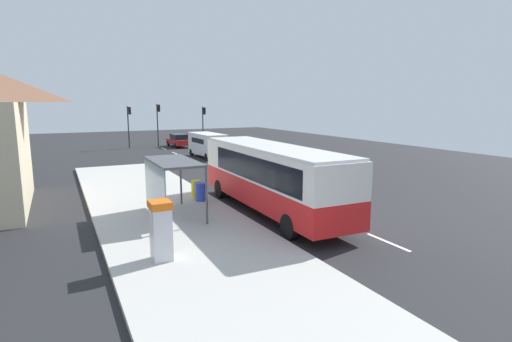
# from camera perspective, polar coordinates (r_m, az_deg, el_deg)

# --- Properties ---
(ground_plane) EXTENTS (56.00, 92.00, 0.04)m
(ground_plane) POSITION_cam_1_polar(r_m,az_deg,el_deg) (33.02, -7.21, 0.49)
(ground_plane) COLOR #262628
(sidewalk_platform) EXTENTS (6.20, 30.00, 0.18)m
(sidewalk_platform) POSITION_cam_1_polar(r_m,az_deg,el_deg) (19.96, -13.22, -5.44)
(sidewalk_platform) COLOR beige
(sidewalk_platform) RESTS_ON ground
(lane_stripe_seg_0) EXTENTS (0.16, 2.20, 0.01)m
(lane_stripe_seg_0) POSITION_cam_1_polar(r_m,az_deg,el_deg) (16.22, 18.10, -9.53)
(lane_stripe_seg_0) COLOR silver
(lane_stripe_seg_0) RESTS_ON ground
(lane_stripe_seg_1) EXTENTS (0.16, 2.20, 0.01)m
(lane_stripe_seg_1) POSITION_cam_1_polar(r_m,az_deg,el_deg) (19.90, 7.97, -5.57)
(lane_stripe_seg_1) COLOR silver
(lane_stripe_seg_1) RESTS_ON ground
(lane_stripe_seg_2) EXTENTS (0.16, 2.20, 0.01)m
(lane_stripe_seg_2) POSITION_cam_1_polar(r_m,az_deg,el_deg) (24.07, 1.25, -2.80)
(lane_stripe_seg_2) COLOR silver
(lane_stripe_seg_2) RESTS_ON ground
(lane_stripe_seg_3) EXTENTS (0.16, 2.20, 0.01)m
(lane_stripe_seg_3) POSITION_cam_1_polar(r_m,az_deg,el_deg) (28.50, -3.42, -0.85)
(lane_stripe_seg_3) COLOR silver
(lane_stripe_seg_3) RESTS_ON ground
(lane_stripe_seg_4) EXTENTS (0.16, 2.20, 0.01)m
(lane_stripe_seg_4) POSITION_cam_1_polar(r_m,az_deg,el_deg) (33.10, -6.80, 0.57)
(lane_stripe_seg_4) COLOR silver
(lane_stripe_seg_4) RESTS_ON ground
(lane_stripe_seg_5) EXTENTS (0.16, 2.20, 0.01)m
(lane_stripe_seg_5) POSITION_cam_1_polar(r_m,az_deg,el_deg) (37.80, -9.36, 1.64)
(lane_stripe_seg_5) COLOR silver
(lane_stripe_seg_5) RESTS_ON ground
(lane_stripe_seg_6) EXTENTS (0.16, 2.20, 0.01)m
(lane_stripe_seg_6) POSITION_cam_1_polar(r_m,az_deg,el_deg) (42.56, -11.35, 2.47)
(lane_stripe_seg_6) COLOR silver
(lane_stripe_seg_6) RESTS_ON ground
(lane_stripe_seg_7) EXTENTS (0.16, 2.20, 0.01)m
(lane_stripe_seg_7) POSITION_cam_1_polar(r_m,az_deg,el_deg) (47.38, -12.94, 3.13)
(lane_stripe_seg_7) COLOR silver
(lane_stripe_seg_7) RESTS_ON ground
(bus) EXTENTS (2.67, 11.05, 3.21)m
(bus) POSITION_cam_1_polar(r_m,az_deg,el_deg) (19.06, 2.07, -0.50)
(bus) COLOR red
(bus) RESTS_ON ground
(white_van) EXTENTS (2.22, 5.28, 2.30)m
(white_van) POSITION_cam_1_polar(r_m,az_deg,el_deg) (38.68, -6.85, 3.88)
(white_van) COLOR white
(white_van) RESTS_ON ground
(sedan_near) EXTENTS (1.94, 4.45, 1.52)m
(sedan_near) POSITION_cam_1_polar(r_m,az_deg,el_deg) (48.59, -10.84, 4.29)
(sedan_near) COLOR #A51919
(sedan_near) RESTS_ON ground
(ticket_machine) EXTENTS (0.66, 0.76, 1.94)m
(ticket_machine) POSITION_cam_1_polar(r_m,az_deg,el_deg) (13.43, -13.26, -8.09)
(ticket_machine) COLOR silver
(ticket_machine) RESTS_ON sidewalk_platform
(recycling_bin_blue) EXTENTS (0.52, 0.52, 0.95)m
(recycling_bin_blue) POSITION_cam_1_polar(r_m,az_deg,el_deg) (21.00, -7.83, -2.93)
(recycling_bin_blue) COLOR blue
(recycling_bin_blue) RESTS_ON sidewalk_platform
(recycling_bin_yellow) EXTENTS (0.52, 0.52, 0.95)m
(recycling_bin_yellow) POSITION_cam_1_polar(r_m,az_deg,el_deg) (21.65, -8.43, -2.57)
(recycling_bin_yellow) COLOR yellow
(recycling_bin_yellow) RESTS_ON sidewalk_platform
(traffic_light_near_side) EXTENTS (0.49, 0.28, 4.66)m
(traffic_light_near_side) POSITION_cam_1_polar(r_m,az_deg,el_deg) (49.59, -7.40, 7.19)
(traffic_light_near_side) COLOR #2D2D2D
(traffic_light_near_side) RESTS_ON ground
(traffic_light_far_side) EXTENTS (0.49, 0.28, 4.76)m
(traffic_light_far_side) POSITION_cam_1_polar(r_m,az_deg,el_deg) (48.28, -17.48, 6.83)
(traffic_light_far_side) COLOR #2D2D2D
(traffic_light_far_side) RESTS_ON ground
(traffic_light_median) EXTENTS (0.49, 0.28, 5.00)m
(traffic_light_median) POSITION_cam_1_polar(r_m,az_deg,el_deg) (49.72, -13.63, 7.24)
(traffic_light_median) COLOR #2D2D2D
(traffic_light_median) RESTS_ON ground
(bus_shelter) EXTENTS (1.80, 4.00, 2.50)m
(bus_shelter) POSITION_cam_1_polar(r_m,az_deg,el_deg) (18.20, -12.49, -0.39)
(bus_shelter) COLOR #4C4C51
(bus_shelter) RESTS_ON sidewalk_platform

